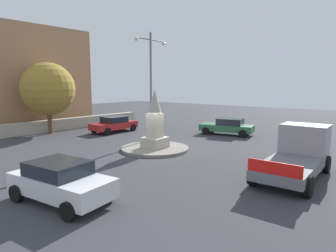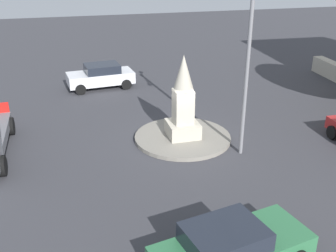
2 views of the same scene
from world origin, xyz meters
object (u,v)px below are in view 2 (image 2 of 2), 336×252
at_px(streetlamp, 249,42).
at_px(car_white_far_side, 101,76).
at_px(monument, 183,103).
at_px(car_green_parked_left, 230,247).

xyz_separation_m(streetlamp, car_white_far_side, (10.60, 4.86, -4.01)).
bearing_deg(monument, car_green_parked_left, 172.24).
relative_size(monument, car_white_far_side, 0.90).
bearing_deg(monument, streetlamp, -133.89).
distance_m(monument, car_green_parked_left, 8.39).
xyz_separation_m(monument, car_white_far_side, (8.64, 2.82, -1.01)).
distance_m(monument, car_white_far_side, 9.14).
xyz_separation_m(monument, streetlamp, (-1.96, -2.03, 3.00)).
bearing_deg(streetlamp, car_green_parked_left, 153.33).
relative_size(car_green_parked_left, car_white_far_side, 1.10).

